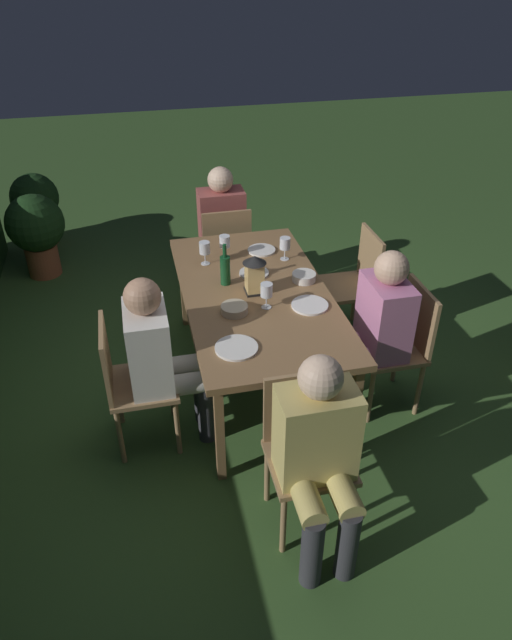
# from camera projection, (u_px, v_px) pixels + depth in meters

# --- Properties ---
(ground_plane) EXTENTS (16.00, 16.00, 0.00)m
(ground_plane) POSITION_uv_depth(u_px,v_px,m) (256.00, 379.00, 4.21)
(ground_plane) COLOR #385B28
(dining_table) EXTENTS (1.82, 0.94, 0.74)m
(dining_table) POSITION_uv_depth(u_px,v_px,m) (256.00, 299.00, 3.83)
(dining_table) COLOR olive
(dining_table) RESTS_ON ground
(chair_side_left_b) EXTENTS (0.42, 0.40, 0.87)m
(chair_side_left_b) POSITION_uv_depth(u_px,v_px,m) (354.00, 281.00, 4.43)
(chair_side_left_b) COLOR #9E7A51
(chair_side_left_b) RESTS_ON ground
(chair_head_near) EXTENTS (0.40, 0.42, 0.87)m
(chair_head_near) POSITION_uv_depth(u_px,v_px,m) (306.00, 446.00, 3.00)
(chair_head_near) COLOR #9E7A51
(chair_head_near) RESTS_ON ground
(person_in_mustard) EXTENTS (0.48, 0.38, 1.15)m
(person_in_mustard) POSITION_uv_depth(u_px,v_px,m) (320.00, 452.00, 2.75)
(person_in_mustard) COLOR tan
(person_in_mustard) RESTS_ON ground
(chair_side_left_a) EXTENTS (0.42, 0.40, 0.87)m
(chair_side_left_a) POSITION_uv_depth(u_px,v_px,m) (399.00, 342.00, 3.77)
(chair_side_left_a) COLOR #9E7A51
(chair_side_left_a) RESTS_ON ground
(person_in_pink) EXTENTS (0.38, 0.47, 1.15)m
(person_in_pink) POSITION_uv_depth(u_px,v_px,m) (374.00, 326.00, 3.65)
(person_in_pink) COLOR #C675A3
(person_in_pink) RESTS_ON ground
(chair_head_far) EXTENTS (0.40, 0.42, 0.87)m
(chair_head_far) POSITION_uv_depth(u_px,v_px,m) (225.00, 249.00, 4.88)
(chair_head_far) COLOR #9E7A51
(chair_head_far) RESTS_ON ground
(person_in_rust) EXTENTS (0.48, 0.38, 1.15)m
(person_in_rust) POSITION_uv_depth(u_px,v_px,m) (221.00, 223.00, 4.95)
(person_in_rust) COLOR #9E4C47
(person_in_rust) RESTS_ON ground
(chair_side_right_a) EXTENTS (0.42, 0.40, 0.87)m
(chair_side_right_a) POSITION_uv_depth(u_px,v_px,m) (130.00, 379.00, 3.44)
(chair_side_right_a) COLOR #9E7A51
(chair_side_right_a) RESTS_ON ground
(person_in_cream) EXTENTS (0.38, 0.47, 1.15)m
(person_in_cream) POSITION_uv_depth(u_px,v_px,m) (161.00, 355.00, 3.40)
(person_in_cream) COLOR white
(person_in_cream) RESTS_ON ground
(lantern_centerpiece) EXTENTS (0.15, 0.15, 0.27)m
(lantern_centerpiece) POSITION_uv_depth(u_px,v_px,m) (255.00, 273.00, 3.71)
(lantern_centerpiece) COLOR black
(lantern_centerpiece) RESTS_ON dining_table
(green_bottle_on_table) EXTENTS (0.07, 0.07, 0.29)m
(green_bottle_on_table) POSITION_uv_depth(u_px,v_px,m) (225.00, 269.00, 3.83)
(green_bottle_on_table) COLOR #144723
(green_bottle_on_table) RESTS_ON dining_table
(wine_glass_a) EXTENTS (0.08, 0.08, 0.17)m
(wine_glass_a) POSITION_uv_depth(u_px,v_px,m) (205.00, 249.00, 4.06)
(wine_glass_a) COLOR silver
(wine_glass_a) RESTS_ON dining_table
(wine_glass_b) EXTENTS (0.08, 0.08, 0.17)m
(wine_glass_b) POSITION_uv_depth(u_px,v_px,m) (225.00, 242.00, 4.14)
(wine_glass_b) COLOR silver
(wine_glass_b) RESTS_ON dining_table
(wine_glass_c) EXTENTS (0.08, 0.08, 0.17)m
(wine_glass_c) POSITION_uv_depth(u_px,v_px,m) (285.00, 244.00, 4.12)
(wine_glass_c) COLOR silver
(wine_glass_c) RESTS_ON dining_table
(wine_glass_d) EXTENTS (0.08, 0.08, 0.17)m
(wine_glass_d) POSITION_uv_depth(u_px,v_px,m) (267.00, 291.00, 3.58)
(wine_glass_d) COLOR silver
(wine_glass_d) RESTS_ON dining_table
(plate_a) EXTENTS (0.25, 0.25, 0.01)m
(plate_a) POSITION_uv_depth(u_px,v_px,m) (236.00, 348.00, 3.27)
(plate_a) COLOR white
(plate_a) RESTS_ON dining_table
(plate_b) EXTENTS (0.23, 0.23, 0.01)m
(plate_b) POSITION_uv_depth(u_px,v_px,m) (310.00, 305.00, 3.65)
(plate_b) COLOR white
(plate_b) RESTS_ON dining_table
(plate_c) EXTENTS (0.20, 0.20, 0.01)m
(plate_c) POSITION_uv_depth(u_px,v_px,m) (254.00, 273.00, 4.00)
(plate_c) COLOR silver
(plate_c) RESTS_ON dining_table
(plate_d) EXTENTS (0.21, 0.21, 0.01)m
(plate_d) POSITION_uv_depth(u_px,v_px,m) (262.00, 250.00, 4.29)
(plate_d) COLOR white
(plate_d) RESTS_ON dining_table
(bowl_olives) EXTENTS (0.16, 0.16, 0.05)m
(bowl_olives) POSITION_uv_depth(u_px,v_px,m) (304.00, 277.00, 3.91)
(bowl_olives) COLOR silver
(bowl_olives) RESTS_ON dining_table
(bowl_bread) EXTENTS (0.17, 0.17, 0.05)m
(bowl_bread) POSITION_uv_depth(u_px,v_px,m) (234.00, 309.00, 3.58)
(bowl_bread) COLOR #BCAD8E
(bowl_bread) RESTS_ON dining_table
(potted_plant_by_hedge) EXTENTS (0.52, 0.52, 0.78)m
(potted_plant_by_hedge) POSITION_uv_depth(u_px,v_px,m) (36.00, 229.00, 5.27)
(potted_plant_by_hedge) COLOR #9E5133
(potted_plant_by_hedge) RESTS_ON ground
(potted_plant_corner) EXTENTS (0.48, 0.48, 0.74)m
(potted_plant_corner) POSITION_uv_depth(u_px,v_px,m) (36.00, 204.00, 5.84)
(potted_plant_corner) COLOR brown
(potted_plant_corner) RESTS_ON ground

